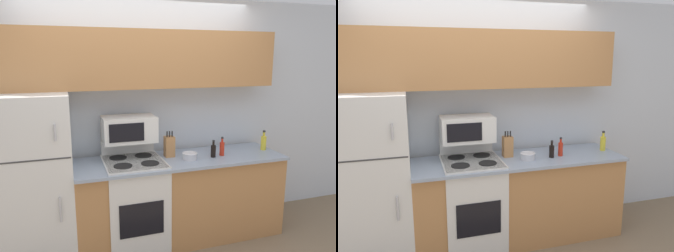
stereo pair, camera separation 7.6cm
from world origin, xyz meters
TOP-DOWN VIEW (x-y plane):
  - wall_back at (0.00, 0.70)m, footprint 8.00×0.05m
  - lower_cabinets at (0.34, 0.31)m, footprint 2.17×0.66m
  - refrigerator at (-1.09, 0.33)m, footprint 0.68×0.69m
  - upper_cabinets at (0.00, 0.52)m, footprint 2.86×0.32m
  - stove at (-0.16, 0.30)m, footprint 0.58×0.64m
  - microwave at (-0.17, 0.44)m, footprint 0.53×0.33m
  - knife_block at (0.24, 0.38)m, footprint 0.10×0.10m
  - bowl at (0.40, 0.21)m, footprint 0.15×0.15m
  - bottle_hot_sauce at (0.78, 0.25)m, footprint 0.05×0.05m
  - bottle_soy_sauce at (0.67, 0.22)m, footprint 0.05×0.05m
  - bottle_cooking_spray at (1.33, 0.30)m, footprint 0.06×0.06m

SIDE VIEW (x-z plane):
  - lower_cabinets at x=0.34m, z-range 0.00..0.90m
  - stove at x=-0.16m, z-range -0.07..1.01m
  - refrigerator at x=-1.09m, z-range 0.00..1.61m
  - bowl at x=0.40m, z-range 0.90..0.97m
  - bottle_soy_sauce at x=0.67m, z-range 0.88..1.06m
  - bottle_hot_sauce at x=0.78m, z-range 0.88..1.08m
  - bottle_cooking_spray at x=1.33m, z-range 0.87..1.09m
  - knife_block at x=0.24m, z-range 0.87..1.14m
  - microwave at x=-0.17m, z-range 1.08..1.34m
  - wall_back at x=0.00m, z-range 0.00..2.55m
  - upper_cabinets at x=0.00m, z-range 1.61..2.18m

